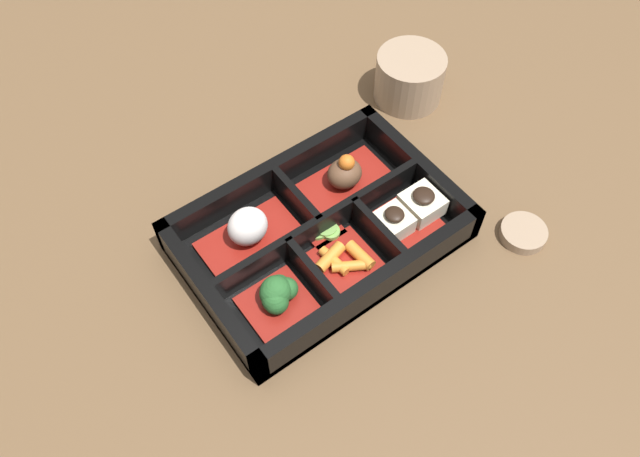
{
  "coord_description": "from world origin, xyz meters",
  "views": [
    {
      "loc": [
        -0.22,
        -0.29,
        0.56
      ],
      "look_at": [
        0.0,
        0.0,
        0.03
      ],
      "focal_mm": 35.0,
      "sensor_mm": 36.0,
      "label": 1
    }
  ],
  "objects": [
    {
      "name": "ground_plane",
      "position": [
        0.0,
        0.0,
        0.0
      ],
      "size": [
        3.0,
        3.0,
        0.0
      ],
      "primitive_type": "plane",
      "color": "brown"
    },
    {
      "name": "bento_base",
      "position": [
        0.0,
        0.0,
        0.01
      ],
      "size": [
        0.28,
        0.19,
        0.01
      ],
      "color": "black",
      "rests_on": "ground_plane"
    },
    {
      "name": "bento_rim",
      "position": [
        0.0,
        -0.0,
        0.02
      ],
      "size": [
        0.28,
        0.19,
        0.04
      ],
      "color": "black",
      "rests_on": "ground_plane"
    },
    {
      "name": "bowl_rice",
      "position": [
        -0.06,
        0.04,
        0.03
      ],
      "size": [
        0.11,
        0.06,
        0.05
      ],
      "color": "maroon",
      "rests_on": "bento_base"
    },
    {
      "name": "bowl_stew",
      "position": [
        0.06,
        0.04,
        0.02
      ],
      "size": [
        0.11,
        0.06,
        0.05
      ],
      "color": "maroon",
      "rests_on": "bento_base"
    },
    {
      "name": "bowl_greens",
      "position": [
        -0.08,
        -0.04,
        0.03
      ],
      "size": [
        0.07,
        0.06,
        0.04
      ],
      "color": "maroon",
      "rests_on": "bento_base"
    },
    {
      "name": "bowl_carrots",
      "position": [
        0.0,
        -0.04,
        0.02
      ],
      "size": [
        0.06,
        0.06,
        0.02
      ],
      "color": "maroon",
      "rests_on": "bento_base"
    },
    {
      "name": "bowl_tofu",
      "position": [
        0.09,
        -0.04,
        0.02
      ],
      "size": [
        0.08,
        0.06,
        0.04
      ],
      "color": "maroon",
      "rests_on": "bento_base"
    },
    {
      "name": "bowl_pickles",
      "position": [
        0.01,
        -0.0,
        0.02
      ],
      "size": [
        0.04,
        0.03,
        0.01
      ],
      "color": "maroon",
      "rests_on": "bento_base"
    },
    {
      "name": "tea_cup",
      "position": [
        0.22,
        0.11,
        0.03
      ],
      "size": [
        0.09,
        0.09,
        0.06
      ],
      "color": "gray",
      "rests_on": "ground_plane"
    },
    {
      "name": "sauce_dish",
      "position": [
        0.18,
        -0.12,
        0.01
      ],
      "size": [
        0.05,
        0.05,
        0.01
      ],
      "color": "gray",
      "rests_on": "ground_plane"
    }
  ]
}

